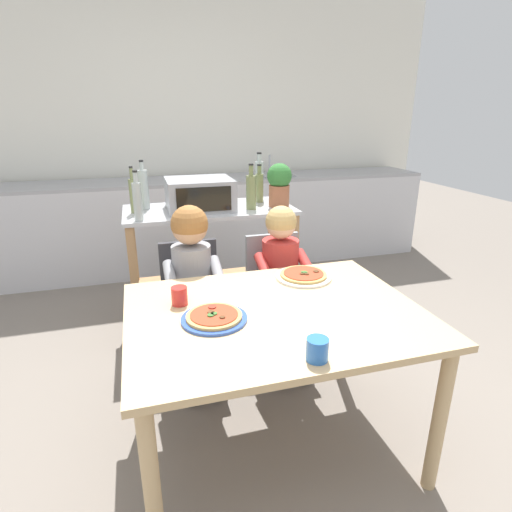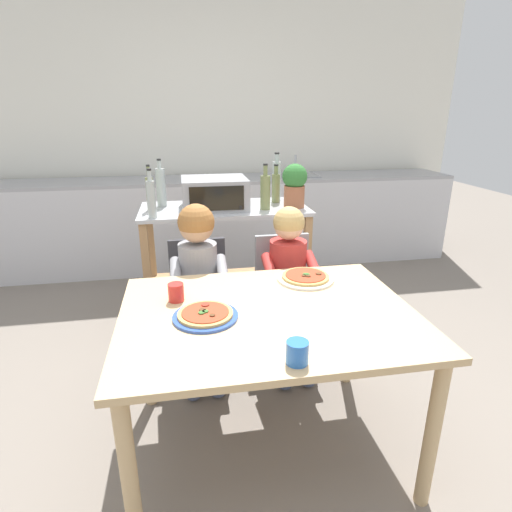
{
  "view_description": "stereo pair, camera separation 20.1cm",
  "coord_description": "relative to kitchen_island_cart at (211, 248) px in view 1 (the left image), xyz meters",
  "views": [
    {
      "loc": [
        -0.53,
        -1.52,
        1.55
      ],
      "look_at": [
        0.0,
        0.3,
        0.88
      ],
      "focal_mm": 28.85,
      "sensor_mm": 36.0,
      "label": 1
    },
    {
      "loc": [
        -0.33,
        -1.57,
        1.55
      ],
      "look_at": [
        0.0,
        0.3,
        0.88
      ],
      "focal_mm": 28.85,
      "sensor_mm": 36.0,
      "label": 2
    }
  ],
  "objects": [
    {
      "name": "bottle_slim_sauce",
      "position": [
        -0.44,
        0.11,
        0.44
      ],
      "size": [
        0.07,
        0.07,
        0.34
      ],
      "color": "#ADB7B2",
      "rests_on": "kitchen_island_cart"
    },
    {
      "name": "pizza_plate_white",
      "position": [
        0.31,
        -0.99,
        0.14
      ],
      "size": [
        0.29,
        0.29,
        0.03
      ],
      "color": "white",
      "rests_on": "dining_table"
    },
    {
      "name": "drinking_cup_blue",
      "position": [
        0.07,
        -1.7,
        0.16
      ],
      "size": [
        0.08,
        0.08,
        0.08
      ],
      "primitive_type": "cylinder",
      "color": "blue",
      "rests_on": "dining_table"
    },
    {
      "name": "bottle_squat_spirits",
      "position": [
        0.27,
        -0.11,
        0.42
      ],
      "size": [
        0.07,
        0.07,
        0.31
      ],
      "color": "olive",
      "rests_on": "kitchen_island_cart"
    },
    {
      "name": "child_in_grey_shirt",
      "position": [
        -0.22,
        -0.69,
        0.09
      ],
      "size": [
        0.32,
        0.42,
        1.05
      ],
      "color": "#424C6B",
      "rests_on": "ground"
    },
    {
      "name": "dining_chair_left",
      "position": [
        -0.22,
        -0.57,
        -0.13
      ],
      "size": [
        0.36,
        0.36,
        0.81
      ],
      "color": "#333338",
      "rests_on": "ground"
    },
    {
      "name": "ground_plane",
      "position": [
        0.05,
        -0.12,
        -0.61
      ],
      "size": [
        11.87,
        11.87,
        0.0
      ],
      "primitive_type": "plane",
      "color": "slate"
    },
    {
      "name": "pizza_plate_blue_rimmed",
      "position": [
        -0.22,
        -1.32,
        0.14
      ],
      "size": [
        0.28,
        0.28,
        0.03
      ],
      "color": "#3356B7",
      "rests_on": "dining_table"
    },
    {
      "name": "bottle_tall_green_wine",
      "position": [
        0.4,
        0.1,
        0.41
      ],
      "size": [
        0.06,
        0.06,
        0.28
      ],
      "color": "olive",
      "rests_on": "kitchen_island_cart"
    },
    {
      "name": "toaster_oven",
      "position": [
        -0.07,
        -0.01,
        0.4
      ],
      "size": [
        0.45,
        0.4,
        0.21
      ],
      "color": "#999BA0",
      "rests_on": "kitchen_island_cart"
    },
    {
      "name": "bottle_brown_beer",
      "position": [
        0.42,
        0.19,
        0.45
      ],
      "size": [
        0.07,
        0.07,
        0.36
      ],
      "color": "#ADB7B2",
      "rests_on": "kitchen_island_cart"
    },
    {
      "name": "dining_chair_right",
      "position": [
        0.31,
        -0.57,
        -0.13
      ],
      "size": [
        0.36,
        0.36,
        0.81
      ],
      "color": "gray",
      "rests_on": "ground"
    },
    {
      "name": "drinking_cup_red",
      "position": [
        -0.34,
        -1.13,
        0.17
      ],
      "size": [
        0.07,
        0.07,
        0.08
      ],
      "primitive_type": "cylinder",
      "color": "red",
      "rests_on": "dining_table"
    },
    {
      "name": "potted_herb_plant",
      "position": [
        0.49,
        -0.08,
        0.46
      ],
      "size": [
        0.17,
        0.17,
        0.31
      ],
      "color": "#9E5B3D",
      "rests_on": "kitchen_island_cart"
    },
    {
      "name": "kitchen_counter",
      "position": [
        0.05,
        1.31,
        -0.15
      ],
      "size": [
        4.93,
        0.6,
        1.11
      ],
      "color": "silver",
      "rests_on": "ground"
    },
    {
      "name": "kitchen_island_cart",
      "position": [
        0.0,
        0.0,
        0.0
      ],
      "size": [
        1.18,
        0.57,
        0.9
      ],
      "color": "#B7BABF",
      "rests_on": "ground"
    },
    {
      "name": "child_in_red_shirt",
      "position": [
        0.31,
        -0.7,
        0.05
      ],
      "size": [
        0.32,
        0.42,
        1.01
      ],
      "color": "#424C6B",
      "rests_on": "ground"
    },
    {
      "name": "bottle_dark_olive_oil",
      "position": [
        -0.48,
        -0.23,
        0.43
      ],
      "size": [
        0.05,
        0.05,
        0.31
      ],
      "color": "#ADB7B2",
      "rests_on": "kitchen_island_cart"
    },
    {
      "name": "back_wall_tiled",
      "position": [
        0.05,
        1.72,
        0.74
      ],
      "size": [
        5.47,
        0.12,
        2.7
      ],
      "color": "white",
      "rests_on": "ground"
    },
    {
      "name": "bottle_clear_vinegar",
      "position": [
        -0.51,
        0.0,
        0.42
      ],
      "size": [
        0.05,
        0.05,
        0.31
      ],
      "color": "olive",
      "rests_on": "kitchen_island_cart"
    },
    {
      "name": "dining_table",
      "position": [
        0.05,
        -1.31,
        0.03
      ],
      "size": [
        1.27,
        0.96,
        0.73
      ],
      "color": "tan",
      "rests_on": "ground"
    }
  ]
}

